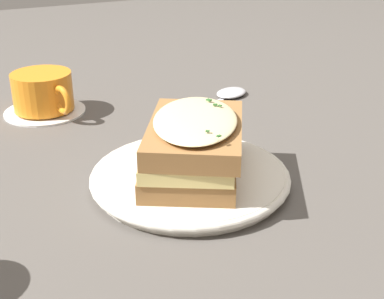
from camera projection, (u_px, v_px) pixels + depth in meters
The scene contains 5 objects.
ground_plane at pixel (181, 186), 0.61m from camera, with size 2.40×2.40×0.00m, color #514C47.
dinner_plate at pixel (192, 179), 0.60m from camera, with size 0.23×0.23×0.02m.
sandwich at pixel (193, 146), 0.59m from camera, with size 0.17×0.18×0.07m.
teacup_with_saucer at pixel (43, 94), 0.80m from camera, with size 0.12×0.14×0.06m.
spoon at pixel (228, 94), 0.88m from camera, with size 0.16×0.10×0.01m.
Camera 1 is at (0.22, 0.48, 0.29)m, focal length 50.00 mm.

